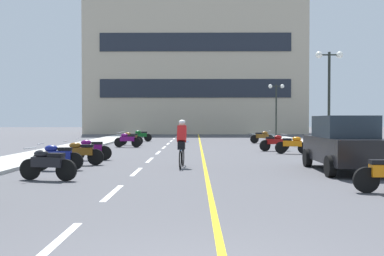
{
  "coord_description": "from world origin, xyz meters",
  "views": [
    {
      "loc": [
        -0.08,
        -3.84,
        1.7
      ],
      "look_at": [
        -0.28,
        20.55,
        1.21
      ],
      "focal_mm": 40.04,
      "sensor_mm": 36.0,
      "label": 1
    }
  ],
  "objects": [
    {
      "name": "curb_right",
      "position": [
        7.2,
        24.0,
        0.06
      ],
      "size": [
        2.4,
        72.0,
        0.12
      ],
      "primitive_type": "cube",
      "color": "#A8A8A3",
      "rests_on": "ground"
    },
    {
      "name": "lane_dash_8",
      "position": [
        -2.0,
        34.0,
        0.0
      ],
      "size": [
        0.14,
        2.2,
        0.01
      ],
      "primitive_type": "cube",
      "color": "silver",
      "rests_on": "ground"
    },
    {
      "name": "motorcycle_4",
      "position": [
        -4.36,
        11.94,
        0.47
      ],
      "size": [
        1.7,
        0.6,
        0.92
      ],
      "color": "black",
      "rests_on": "ground"
    },
    {
      "name": "motorcycle_9",
      "position": [
        -4.37,
        24.17,
        0.47
      ],
      "size": [
        1.68,
        0.64,
        0.92
      ],
      "color": "black",
      "rests_on": "ground"
    },
    {
      "name": "cyclist_rider",
      "position": [
        -0.57,
        11.24,
        0.89
      ],
      "size": [
        0.42,
        1.77,
        1.71
      ],
      "color": "black",
      "rests_on": "ground"
    },
    {
      "name": "lane_dash_10",
      "position": [
        -2.0,
        42.0,
        0.0
      ],
      "size": [
        0.14,
        2.2,
        0.01
      ],
      "primitive_type": "cube",
      "color": "silver",
      "rests_on": "ground"
    },
    {
      "name": "motorcycle_6",
      "position": [
        4.71,
        17.24,
        0.47
      ],
      "size": [
        1.67,
        0.68,
        0.92
      ],
      "color": "black",
      "rests_on": "ground"
    },
    {
      "name": "street_lamp_far",
      "position": [
        7.3,
        35.37,
        3.66
      ],
      "size": [
        1.46,
        0.36,
        4.8
      ],
      "color": "black",
      "rests_on": "curb_right"
    },
    {
      "name": "ground_plane",
      "position": [
        0.0,
        21.0,
        0.0
      ],
      "size": [
        140.0,
        140.0,
        0.0
      ],
      "primitive_type": "plane",
      "color": "#47474C"
    },
    {
      "name": "lane_dash_9",
      "position": [
        -2.0,
        38.0,
        0.0
      ],
      "size": [
        0.14,
        2.2,
        0.01
      ],
      "primitive_type": "cube",
      "color": "silver",
      "rests_on": "ground"
    },
    {
      "name": "lane_dash_5",
      "position": [
        -2.0,
        22.0,
        0.0
      ],
      "size": [
        0.14,
        2.2,
        0.01
      ],
      "primitive_type": "cube",
      "color": "silver",
      "rests_on": "ground"
    },
    {
      "name": "motorcycle_5",
      "position": [
        -4.44,
        13.86,
        0.47
      ],
      "size": [
        1.7,
        0.6,
        0.92
      ],
      "color": "black",
      "rests_on": "ground"
    },
    {
      "name": "motorcycle_2",
      "position": [
        -4.2,
        7.98,
        0.47
      ],
      "size": [
        1.69,
        0.63,
        0.92
      ],
      "color": "black",
      "rests_on": "ground"
    },
    {
      "name": "curb_left",
      "position": [
        -7.2,
        24.0,
        0.06
      ],
      "size": [
        2.4,
        72.0,
        0.12
      ],
      "primitive_type": "cube",
      "color": "#A8A8A3",
      "rests_on": "ground"
    },
    {
      "name": "street_lamp_mid",
      "position": [
        7.03,
        19.01,
        3.92
      ],
      "size": [
        1.46,
        0.36,
        5.2
      ],
      "color": "black",
      "rests_on": "curb_right"
    },
    {
      "name": "motorcycle_3",
      "position": [
        -4.69,
        10.31,
        0.47
      ],
      "size": [
        1.7,
        0.6,
        0.92
      ],
      "color": "black",
      "rests_on": "ground"
    },
    {
      "name": "lane_dash_7",
      "position": [
        -2.0,
        30.0,
        0.0
      ],
      "size": [
        0.14,
        2.2,
        0.01
      ],
      "primitive_type": "cube",
      "color": "silver",
      "rests_on": "ground"
    },
    {
      "name": "lane_dash_6",
      "position": [
        -2.0,
        26.0,
        0.0
      ],
      "size": [
        0.14,
        2.2,
        0.01
      ],
      "primitive_type": "cube",
      "color": "silver",
      "rests_on": "ground"
    },
    {
      "name": "motorcycle_8",
      "position": [
        -4.23,
        22.13,
        0.47
      ],
      "size": [
        1.69,
        0.61,
        0.92
      ],
      "color": "black",
      "rests_on": "ground"
    },
    {
      "name": "lane_dash_11",
      "position": [
        -2.0,
        46.0,
        0.0
      ],
      "size": [
        0.14,
        2.2,
        0.01
      ],
      "primitive_type": "cube",
      "color": "silver",
      "rests_on": "ground"
    },
    {
      "name": "lane_dash_2",
      "position": [
        -2.0,
        10.0,
        0.0
      ],
      "size": [
        0.14,
        2.2,
        0.01
      ],
      "primitive_type": "cube",
      "color": "silver",
      "rests_on": "ground"
    },
    {
      "name": "lane_dash_1",
      "position": [
        -2.0,
        6.0,
        0.0
      ],
      "size": [
        0.14,
        2.2,
        0.01
      ],
      "primitive_type": "cube",
      "color": "silver",
      "rests_on": "ground"
    },
    {
      "name": "motorcycle_10",
      "position": [
        4.68,
        26.63,
        0.47
      ],
      "size": [
        1.7,
        0.6,
        0.92
      ],
      "color": "black",
      "rests_on": "ground"
    },
    {
      "name": "lane_dash_0",
      "position": [
        -2.0,
        2.0,
        0.0
      ],
      "size": [
        0.14,
        2.2,
        0.01
      ],
      "primitive_type": "cube",
      "color": "silver",
      "rests_on": "ground"
    },
    {
      "name": "motorcycle_11",
      "position": [
        -4.3,
        28.92,
        0.47
      ],
      "size": [
        1.69,
        0.64,
        0.92
      ],
      "color": "black",
      "rests_on": "ground"
    },
    {
      "name": "office_building",
      "position": [
        -0.12,
        49.49,
        8.76
      ],
      "size": [
        25.96,
        9.1,
        17.52
      ],
      "color": "#BCAD93",
      "rests_on": "ground"
    },
    {
      "name": "parked_car_near",
      "position": [
        4.76,
        10.12,
        0.92
      ],
      "size": [
        1.99,
        4.24,
        1.82
      ],
      "color": "black",
      "rests_on": "ground"
    },
    {
      "name": "centre_line_yellow",
      "position": [
        0.25,
        24.0,
        0.0
      ],
      "size": [
        0.12,
        66.0,
        0.01
      ],
      "primitive_type": "cube",
      "color": "gold",
      "rests_on": "ground"
    },
    {
      "name": "lane_dash_4",
      "position": [
        -2.0,
        18.0,
        0.0
      ],
      "size": [
        0.14,
        2.2,
        0.01
      ],
      "primitive_type": "cube",
      "color": "silver",
      "rests_on": "ground"
    },
    {
      "name": "lane_dash_3",
      "position": [
        -2.0,
        14.0,
        0.0
      ],
      "size": [
        0.14,
        2.2,
        0.01
      ],
      "primitive_type": "cube",
      "color": "silver",
      "rests_on": "ground"
    },
    {
      "name": "motorcycle_7",
      "position": [
        4.19,
        19.19,
        0.47
      ],
      "size": [
        1.67,
        0.68,
        0.92
      ],
      "color": "black",
      "rests_on": "ground"
    }
  ]
}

